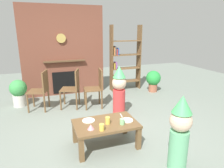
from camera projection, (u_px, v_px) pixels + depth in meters
The scene contains 18 objects.
ground_plane at pixel (112, 133), 3.56m from camera, with size 12.00×12.00×0.00m, color gray.
brick_fireplace_feature at pixel (63, 51), 5.45m from camera, with size 2.20×0.28×2.40m.
bookshelf at pixel (123, 61), 5.91m from camera, with size 0.90×0.28×1.90m.
coffee_table at pixel (106, 126), 3.11m from camera, with size 0.97×0.61×0.39m.
paper_cup_near_left at pixel (108, 121), 3.04m from camera, with size 0.07×0.07×0.11m, color #F2CC4C.
paper_cup_near_right at pixel (102, 127), 2.84m from camera, with size 0.07×0.07×0.10m, color #F2CC4C.
paper_cup_center at pixel (122, 122), 3.03m from camera, with size 0.07×0.07×0.09m, color #8CD18C.
paper_plate_front at pixel (127, 120), 3.16m from camera, with size 0.19×0.19×0.01m, color white.
paper_plate_rear at pixel (89, 120), 3.15m from camera, with size 0.20×0.20×0.01m, color white.
birthday_cake_slice at pixel (91, 127), 2.88m from camera, with size 0.10×0.10×0.08m, color pink.
table_fork at pixel (121, 115), 3.34m from camera, with size 0.15×0.02×0.01m, color silver.
child_with_cone_hat at pixel (180, 131), 2.54m from camera, with size 0.28×0.28×1.02m.
child_in_pink at pixel (119, 90), 4.15m from camera, with size 0.30×0.30×1.07m.
dining_chair_left at pixel (42, 88), 4.48m from camera, with size 0.50×0.50×0.90m.
dining_chair_middle at pixel (73, 86), 4.62m from camera, with size 0.51×0.51×0.90m.
dining_chair_right at pixel (97, 86), 4.66m from camera, with size 0.45×0.45×0.90m.
potted_plant_tall at pixel (153, 80), 5.84m from camera, with size 0.43×0.43×0.62m.
potted_plant_short at pixel (19, 91), 4.73m from camera, with size 0.39×0.39×0.64m.
Camera 1 is at (-1.09, -3.01, 1.80)m, focal length 32.14 mm.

